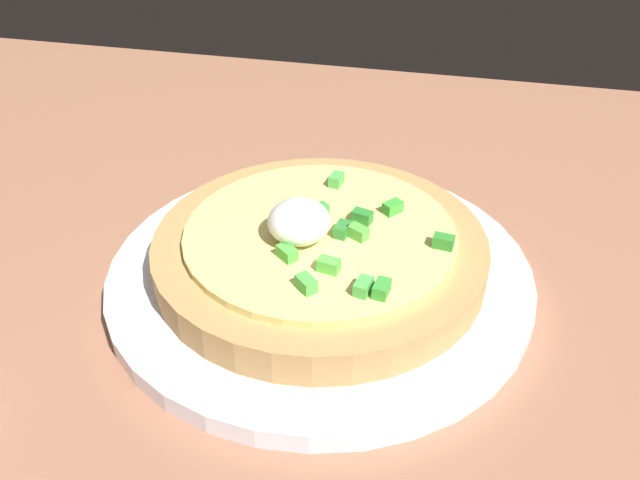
# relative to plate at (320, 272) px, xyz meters

# --- Properties ---
(dining_table) EXTENTS (1.13, 0.90, 0.03)m
(dining_table) POSITION_rel_plate_xyz_m (-0.01, 0.04, -0.02)
(dining_table) COLOR #956248
(dining_table) RESTS_ON ground
(plate) EXTENTS (0.28, 0.28, 0.01)m
(plate) POSITION_rel_plate_xyz_m (0.00, 0.00, 0.00)
(plate) COLOR white
(plate) RESTS_ON dining_table
(pizza) EXTENTS (0.22, 0.22, 0.05)m
(pizza) POSITION_rel_plate_xyz_m (0.00, 0.00, 0.02)
(pizza) COLOR tan
(pizza) RESTS_ON plate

